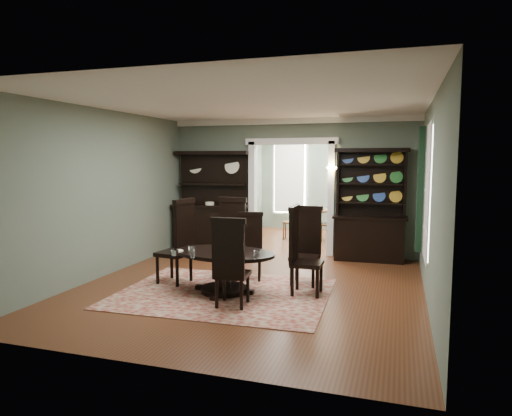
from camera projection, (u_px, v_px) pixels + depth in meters
The scene contains 19 objects.
room at pixel (250, 192), 7.38m from camera, with size 5.51×6.01×3.01m.
parlor at pixel (312, 181), 12.59m from camera, with size 3.51×3.50×3.01m.
doorway_trim at pixel (291, 181), 10.18m from camera, with size 2.08×0.25×2.57m.
right_window at pixel (424, 191), 7.41m from camera, with size 0.15×1.47×2.12m.
wall_sconce at pixel (333, 170), 9.72m from camera, with size 0.27×0.21×0.21m.
rug at pixel (224, 293), 7.20m from camera, with size 3.26×2.57×0.01m, color maroon.
dining_table at pixel (224, 264), 7.20m from camera, with size 1.79×1.73×0.66m.
centerpiece at pixel (221, 248), 7.11m from camera, with size 1.47×0.94×0.24m.
chair_far_left at pixel (231, 235), 8.28m from camera, with size 0.55×0.50×1.42m.
chair_far_mid at pixel (251, 244), 8.07m from camera, with size 0.53×0.51×1.18m.
chair_far_right at pixel (306, 243), 7.74m from camera, with size 0.51×0.47×1.32m.
chair_end_left at pixel (180, 239), 7.68m from camera, with size 0.58×0.60×1.45m.
chair_end_right at pixel (300, 248), 7.11m from camera, with size 0.50×0.54×1.39m.
chair_near at pixel (230, 261), 6.41m from camera, with size 0.52×0.49×1.31m.
sideboard at pixel (211, 216), 10.56m from camera, with size 1.77×0.69×2.29m.
welsh_dresser at pixel (370, 220), 9.50m from camera, with size 1.51×0.60×2.33m.
parlor_table at pixel (312, 220), 11.88m from camera, with size 0.86×0.86×0.80m.
parlor_chair_left at pixel (292, 220), 12.00m from camera, with size 0.40×0.40×0.95m.
parlor_chair_right at pixel (324, 222), 11.62m from camera, with size 0.44×0.43×0.95m.
Camera 1 is at (2.32, -6.95, 2.12)m, focal length 32.00 mm.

